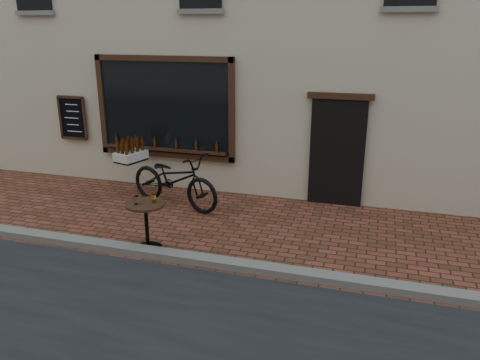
# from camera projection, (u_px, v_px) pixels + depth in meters

# --- Properties ---
(ground) EXTENTS (90.00, 90.00, 0.00)m
(ground) POSITION_uv_depth(u_px,v_px,m) (186.00, 268.00, 7.24)
(ground) COLOR #4F2B19
(ground) RESTS_ON ground
(kerb) EXTENTS (90.00, 0.25, 0.12)m
(kerb) POSITION_uv_depth(u_px,v_px,m) (191.00, 258.00, 7.40)
(kerb) COLOR slate
(kerb) RESTS_ON ground
(cargo_bicycle) EXTENTS (2.63, 1.40, 1.24)m
(cargo_bicycle) POSITION_uv_depth(u_px,v_px,m) (173.00, 178.00, 9.59)
(cargo_bicycle) COLOR black
(cargo_bicycle) RESTS_ON ground
(bistro_table) EXTENTS (0.64, 0.64, 1.10)m
(bistro_table) POSITION_uv_depth(u_px,v_px,m) (146.00, 217.00, 7.66)
(bistro_table) COLOR black
(bistro_table) RESTS_ON ground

